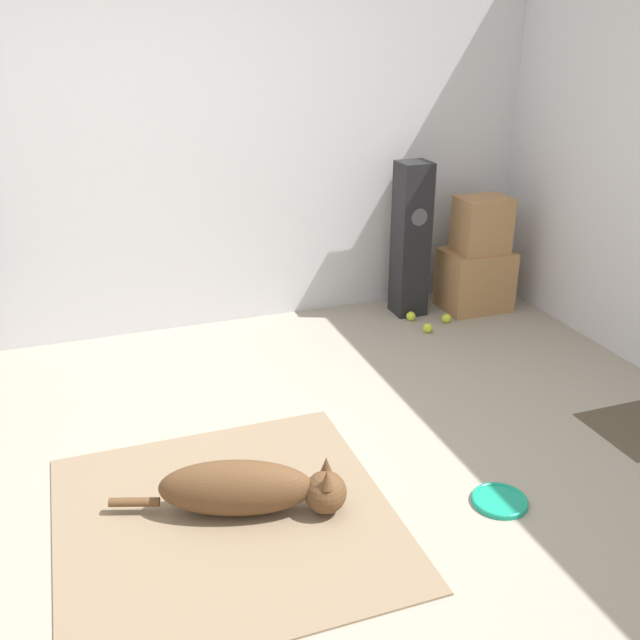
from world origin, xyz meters
name	(u,v)px	position (x,y,z in m)	size (l,w,h in m)	color
ground_plane	(259,499)	(0.00, 0.00, 0.00)	(12.00, 12.00, 0.00)	#9E9384
wall_back	(166,142)	(0.00, 2.10, 1.27)	(8.00, 0.06, 2.55)	silver
area_rug	(226,519)	(-0.17, -0.09, 0.01)	(1.42, 1.43, 0.01)	#847056
dog	(250,488)	(-0.06, -0.08, 0.13)	(0.99, 0.43, 0.25)	brown
frisbee	(500,500)	(1.01, -0.39, 0.01)	(0.25, 0.25, 0.03)	#199E7A
cardboard_box_lower	(475,280)	(2.12, 1.70, 0.22)	(0.48, 0.37, 0.44)	#A87A4C
cardboard_box_upper	(482,225)	(2.12, 1.69, 0.64)	(0.36, 0.28, 0.40)	#A87A4C
floor_speaker	(411,240)	(1.62, 1.79, 0.55)	(0.22, 0.22, 1.10)	black
tennis_ball_by_boxes	(428,328)	(1.58, 1.40, 0.03)	(0.07, 0.07, 0.07)	#C6E033
tennis_ball_near_speaker	(446,318)	(1.79, 1.51, 0.03)	(0.07, 0.07, 0.07)	#C6E033
tennis_ball_loose_on_carpet	(411,316)	(1.57, 1.63, 0.03)	(0.07, 0.07, 0.07)	#C6E033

